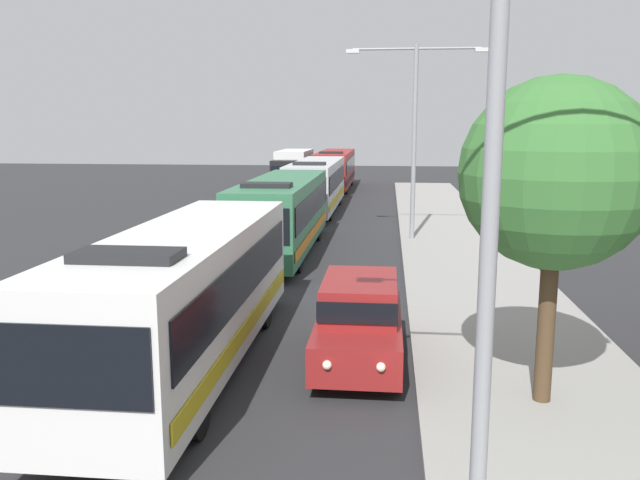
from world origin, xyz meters
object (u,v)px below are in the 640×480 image
(roadside_tree, at_px, (556,175))
(bus_middle, at_px, (317,184))
(bus_lead, at_px, (188,292))
(bus_fourth_in_line, at_px, (335,168))
(box_truck_oncoming, at_px, (293,169))
(bus_second_in_line, at_px, (282,213))
(streetlamp_near, at_px, (496,97))
(streetlamp_mid, at_px, (415,122))
(white_suv, at_px, (359,318))

(roadside_tree, bearing_deg, bus_middle, 105.04)
(bus_lead, xyz_separation_m, bus_fourth_in_line, (0.00, 39.20, 0.00))
(box_truck_oncoming, height_order, roadside_tree, roadside_tree)
(bus_second_in_line, bearing_deg, bus_fourth_in_line, 90.00)
(bus_lead, height_order, streetlamp_near, streetlamp_near)
(streetlamp_near, bearing_deg, bus_lead, 132.12)
(bus_middle, distance_m, streetlamp_mid, 11.63)
(bus_second_in_line, xyz_separation_m, box_truck_oncoming, (-3.30, 25.62, 0.02))
(bus_lead, bearing_deg, box_truck_oncoming, 94.93)
(streetlamp_mid, bearing_deg, streetlamp_near, -90.00)
(bus_lead, xyz_separation_m, streetlamp_mid, (5.40, 15.88, 3.66))
(bus_fourth_in_line, xyz_separation_m, roadside_tree, (7.23, -40.58, 2.70))
(bus_middle, height_order, roadside_tree, roadside_tree)
(bus_lead, xyz_separation_m, bus_middle, (0.00, 25.50, 0.00))
(streetlamp_mid, bearing_deg, bus_fourth_in_line, 103.03)
(bus_second_in_line, height_order, white_suv, bus_second_in_line)
(bus_second_in_line, xyz_separation_m, white_suv, (3.70, -12.03, -0.66))
(streetlamp_near, relative_size, roadside_tree, 1.50)
(bus_lead, bearing_deg, white_suv, 9.60)
(streetlamp_mid, bearing_deg, bus_middle, 119.28)
(bus_second_in_line, bearing_deg, streetlamp_mid, 30.86)
(streetlamp_near, bearing_deg, bus_middle, 99.73)
(white_suv, height_order, box_truck_oncoming, box_truck_oncoming)
(bus_second_in_line, xyz_separation_m, bus_middle, (0.00, 12.85, 0.00))
(bus_fourth_in_line, bearing_deg, white_suv, -84.52)
(streetlamp_near, xyz_separation_m, roadside_tree, (1.83, 4.59, -1.17))
(bus_fourth_in_line, relative_size, roadside_tree, 2.08)
(bus_middle, bearing_deg, box_truck_oncoming, 104.50)
(white_suv, bearing_deg, bus_middle, 98.45)
(bus_lead, distance_m, bus_fourth_in_line, 39.20)
(bus_second_in_line, distance_m, white_suv, 12.60)
(streetlamp_near, bearing_deg, bus_second_in_line, 106.17)
(bus_second_in_line, relative_size, roadside_tree, 1.86)
(bus_middle, height_order, box_truck_oncoming, bus_middle)
(bus_middle, bearing_deg, bus_lead, -90.00)
(white_suv, xyz_separation_m, box_truck_oncoming, (-7.00, 37.65, 0.68))
(white_suv, relative_size, roadside_tree, 0.77)
(bus_middle, height_order, streetlamp_mid, streetlamp_mid)
(roadside_tree, bearing_deg, streetlamp_near, -111.70)
(bus_fourth_in_line, distance_m, streetlamp_mid, 24.22)
(bus_middle, bearing_deg, white_suv, -81.55)
(box_truck_oncoming, bearing_deg, streetlamp_mid, -68.77)
(bus_lead, bearing_deg, bus_fourth_in_line, 90.00)
(bus_second_in_line, relative_size, white_suv, 2.42)
(white_suv, bearing_deg, bus_second_in_line, 107.09)
(bus_lead, height_order, roadside_tree, roadside_tree)
(white_suv, bearing_deg, bus_lead, -170.40)
(bus_second_in_line, relative_size, box_truck_oncoming, 1.35)
(bus_fourth_in_line, distance_m, streetlamp_near, 45.66)
(bus_second_in_line, distance_m, bus_fourth_in_line, 26.55)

